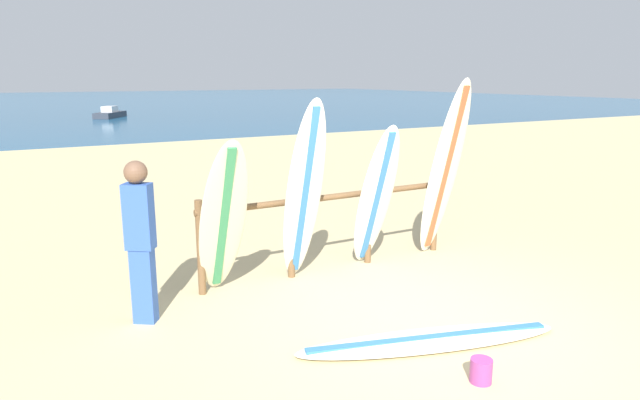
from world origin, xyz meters
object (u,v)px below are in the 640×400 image
(sand_bucket, at_px, (481,371))
(surfboard_leaning_center_left, at_px, (376,198))
(surfboard_leaning_far_left, at_px, (223,220))
(surfboard_leaning_left, at_px, (304,193))
(beachgoer_standing, at_px, (140,236))
(small_boat_offshore, at_px, (110,114))
(surfboard_lying_on_sand, at_px, (429,340))
(surfboard_rack, at_px, (331,216))
(surfboard_leaning_center, at_px, (445,170))

(sand_bucket, bearing_deg, surfboard_leaning_center_left, 73.61)
(surfboard_leaning_far_left, bearing_deg, surfboard_leaning_left, 1.57)
(surfboard_leaning_far_left, bearing_deg, beachgoer_standing, -171.84)
(small_boat_offshore, height_order, sand_bucket, small_boat_offshore)
(surfboard_lying_on_sand, height_order, beachgoer_standing, beachgoer_standing)
(surfboard_leaning_left, xyz_separation_m, surfboard_lying_on_sand, (0.31, -2.00, -1.12))
(surfboard_leaning_far_left, bearing_deg, surfboard_rack, 11.37)
(surfboard_leaning_left, distance_m, surfboard_leaning_center, 2.19)
(surfboard_leaning_center_left, relative_size, sand_bucket, 9.49)
(surfboard_rack, height_order, surfboard_leaning_left, surfboard_leaning_left)
(surfboard_leaning_center, distance_m, beachgoer_standing, 4.16)
(surfboard_leaning_left, xyz_separation_m, sand_bucket, (0.24, -2.74, -1.05))
(surfboard_leaning_center, xyz_separation_m, surfboard_lying_on_sand, (-1.87, -1.98, -1.22))
(beachgoer_standing, bearing_deg, small_boat_offshore, 81.75)
(surfboard_leaning_center, bearing_deg, surfboard_leaning_center_left, 179.46)
(surfboard_leaning_center, relative_size, sand_bucket, 12.15)
(surfboard_leaning_center_left, height_order, surfboard_leaning_center, surfboard_leaning_center)
(surfboard_rack, height_order, sand_bucket, surfboard_rack)
(surfboard_leaning_center_left, relative_size, surfboard_lying_on_sand, 0.73)
(surfboard_leaning_far_left, bearing_deg, small_boat_offshore, 83.40)
(surfboard_leaning_left, height_order, surfboard_leaning_center, surfboard_leaning_center)
(beachgoer_standing, bearing_deg, surfboard_leaning_left, 4.71)
(surfboard_leaning_left, relative_size, small_boat_offshore, 0.77)
(small_boat_offshore, bearing_deg, beachgoer_standing, -98.25)
(surfboard_leaning_left, height_order, surfboard_lying_on_sand, surfboard_leaning_left)
(surfboard_leaning_center, distance_m, sand_bucket, 3.54)
(beachgoer_standing, relative_size, sand_bucket, 8.25)
(surfboard_leaning_left, distance_m, sand_bucket, 2.95)
(surfboard_rack, distance_m, sand_bucket, 3.11)
(surfboard_rack, relative_size, surfboard_leaning_left, 1.57)
(surfboard_leaning_left, height_order, surfboard_leaning_center_left, surfboard_leaning_left)
(surfboard_lying_on_sand, bearing_deg, surfboard_leaning_center_left, 69.81)
(surfboard_rack, xyz_separation_m, beachgoer_standing, (-2.51, -0.45, 0.21))
(surfboard_leaning_center, height_order, small_boat_offshore, surfboard_leaning_center)
(surfboard_leaning_far_left, height_order, surfboard_lying_on_sand, surfboard_leaning_far_left)
(sand_bucket, bearing_deg, beachgoer_standing, 130.46)
(surfboard_leaning_left, distance_m, beachgoer_standing, 1.98)
(surfboard_lying_on_sand, relative_size, beachgoer_standing, 1.57)
(small_boat_offshore, distance_m, sand_bucket, 33.85)
(surfboard_leaning_left, relative_size, surfboard_lying_on_sand, 0.86)
(surfboard_rack, relative_size, sand_bucket, 17.50)
(surfboard_lying_on_sand, bearing_deg, surfboard_leaning_far_left, 124.41)
(small_boat_offshore, relative_size, sand_bucket, 14.48)
(beachgoer_standing, height_order, small_boat_offshore, beachgoer_standing)
(surfboard_rack, distance_m, small_boat_offshore, 30.81)
(surfboard_leaning_left, bearing_deg, surfboard_leaning_center_left, -0.37)
(surfboard_leaning_left, bearing_deg, surfboard_lying_on_sand, -81.07)
(surfboard_leaning_center, height_order, sand_bucket, surfboard_leaning_center)
(surfboard_leaning_center_left, xyz_separation_m, sand_bucket, (-0.80, -2.74, -0.88))
(surfboard_leaning_left, bearing_deg, small_boat_offshore, 85.29)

